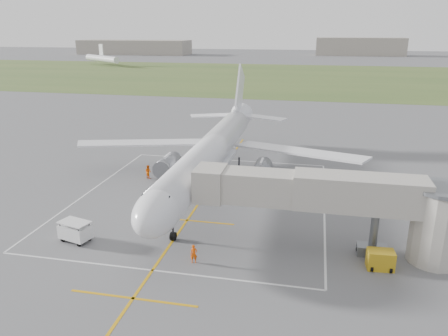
% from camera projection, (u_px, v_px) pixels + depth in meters
% --- Properties ---
extents(ground, '(700.00, 700.00, 0.00)m').
position_uv_depth(ground, '(210.00, 187.00, 54.64)').
color(ground, '#4E4E51').
rests_on(ground, ground).
extents(grass_strip, '(700.00, 120.00, 0.02)m').
position_uv_depth(grass_strip, '(286.00, 77.00, 175.62)').
color(grass_strip, '#3D5525').
rests_on(grass_strip, ground).
extents(apron_markings, '(28.20, 60.00, 0.01)m').
position_uv_depth(apron_markings, '(198.00, 205.00, 49.22)').
color(apron_markings, '#CC900C').
rests_on(apron_markings, ground).
extents(airliner, '(38.93, 46.75, 13.52)m').
position_uv_depth(airliner, '(211.00, 152.00, 53.98)').
color(airliner, silver).
rests_on(airliner, ground).
extents(jet_bridge, '(23.40, 5.00, 7.20)m').
position_uv_depth(jet_bridge, '(349.00, 203.00, 37.51)').
color(jet_bridge, '#9C978D').
rests_on(jet_bridge, ground).
extents(gpu_unit, '(2.25, 1.66, 1.62)m').
position_uv_depth(gpu_unit, '(380.00, 260.00, 36.08)').
color(gpu_unit, '#B48D16').
rests_on(gpu_unit, ground).
extents(baggage_cart, '(3.19, 2.39, 1.98)m').
position_uv_depth(baggage_cart, '(75.00, 231.00, 40.64)').
color(baggage_cart, silver).
rests_on(baggage_cart, ground).
extents(ramp_worker_nose, '(0.68, 0.53, 1.65)m').
position_uv_depth(ramp_worker_nose, '(194.00, 254.00, 36.96)').
color(ramp_worker_nose, '#E64C07').
rests_on(ramp_worker_nose, ground).
extents(ramp_worker_wing, '(1.09, 1.01, 1.81)m').
position_uv_depth(ramp_worker_wing, '(148.00, 172.00, 57.70)').
color(ramp_worker_wing, '#FF6B08').
rests_on(ramp_worker_wing, ground).
extents(distant_hangars, '(345.00, 49.00, 12.00)m').
position_uv_depth(distant_hangars, '(278.00, 48.00, 303.04)').
color(distant_hangars, gray).
rests_on(distant_hangars, ground).
extents(distant_aircraft, '(207.41, 56.63, 8.85)m').
position_uv_depth(distant_aircraft, '(284.00, 59.00, 221.68)').
color(distant_aircraft, silver).
rests_on(distant_aircraft, ground).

